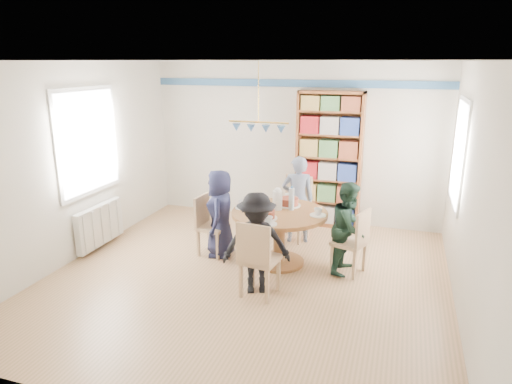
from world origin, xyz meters
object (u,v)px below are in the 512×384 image
at_px(chair_far, 296,205).
at_px(person_near, 256,243).
at_px(person_right, 349,228).
at_px(person_far, 298,199).
at_px(person_left, 220,213).
at_px(chair_near, 257,256).
at_px(radiator, 100,225).
at_px(dining_table, 279,225).
at_px(bookshelf, 329,161).
at_px(chair_right, 355,239).
at_px(chair_left, 208,222).

height_order(chair_far, person_near, person_near).
relative_size(person_right, person_far, 0.91).
xyz_separation_m(person_left, person_near, (0.83, -0.88, -0.01)).
xyz_separation_m(chair_near, person_right, (0.92, 1.04, 0.09)).
distance_m(radiator, person_far, 2.99).
bearing_deg(dining_table, bookshelf, 78.45).
bearing_deg(chair_right, chair_near, -135.83).
bearing_deg(chair_right, person_right, 144.03).
bearing_deg(bookshelf, person_left, -125.25).
bearing_deg(chair_near, dining_table, 90.36).
height_order(radiator, chair_left, chair_left).
distance_m(dining_table, chair_left, 1.06).
distance_m(dining_table, chair_right, 1.02).
xyz_separation_m(chair_right, chair_far, (-1.03, 1.03, 0.06)).
bearing_deg(chair_near, chair_left, 136.60).
relative_size(chair_near, person_near, 0.76).
distance_m(chair_left, bookshelf, 2.34).
xyz_separation_m(chair_far, person_near, (-0.03, -1.88, 0.08)).
xyz_separation_m(radiator, person_left, (1.82, 0.30, 0.28)).
xyz_separation_m(person_left, person_far, (0.92, 0.85, 0.05)).
bearing_deg(chair_near, chair_right, 44.17).
xyz_separation_m(chair_left, person_far, (1.11, 0.86, 0.20)).
distance_m(chair_near, bookshelf, 2.84).
bearing_deg(radiator, person_right, 5.19).
height_order(dining_table, chair_left, chair_left).
xyz_separation_m(chair_far, bookshelf, (0.38, 0.74, 0.56)).
bearing_deg(person_near, person_left, 111.66).
bearing_deg(radiator, person_far, 22.80).
bearing_deg(chair_far, chair_right, -45.10).
distance_m(person_near, bookshelf, 2.70).
bearing_deg(chair_near, chair_far, 90.63).
distance_m(person_right, person_near, 1.33).
bearing_deg(radiator, bookshelf, 33.79).
bearing_deg(chair_far, radiator, -154.11).
height_order(person_far, person_near, person_far).
bearing_deg(person_left, person_near, 30.26).
xyz_separation_m(chair_left, chair_right, (2.07, -0.03, 0.01)).
xyz_separation_m(radiator, bookshelf, (3.05, 2.04, 0.76)).
bearing_deg(chair_near, radiator, 165.17).
bearing_deg(chair_right, chair_far, 134.90).
bearing_deg(chair_left, chair_near, -43.40).
relative_size(radiator, person_near, 0.80).
height_order(chair_near, person_right, person_right).
bearing_deg(chair_far, person_right, -45.83).
xyz_separation_m(chair_far, person_right, (0.94, -0.97, 0.07)).
height_order(person_left, person_near, person_left).
bearing_deg(dining_table, chair_far, 90.89).
distance_m(person_right, person_far, 1.21).
bearing_deg(chair_left, person_far, 37.88).
height_order(radiator, person_far, person_far).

